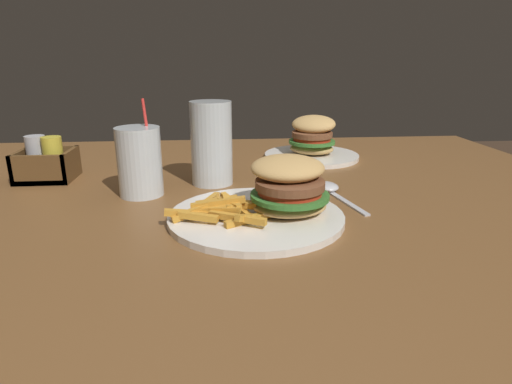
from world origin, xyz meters
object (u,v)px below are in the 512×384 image
object	(u,v)px
beer_glass	(212,145)
juice_glass	(140,164)
condiment_caddy	(46,163)
spoon	(328,188)
meal_plate_far	(312,144)
meal_plate_near	(271,200)

from	to	relation	value
beer_glass	juice_glass	xyz separation A→B (m)	(-0.12, -0.06, -0.02)
condiment_caddy	spoon	bearing A→B (deg)	-13.46
beer_glass	condiment_caddy	size ratio (longest dim) A/B	1.50
beer_glass	meal_plate_far	bearing A→B (deg)	40.02
juice_glass	meal_plate_far	size ratio (longest dim) A/B	0.74
meal_plate_near	condiment_caddy	distance (m)	0.48
spoon	meal_plate_far	distance (m)	0.27
spoon	meal_plate_far	size ratio (longest dim) A/B	0.75
beer_glass	spoon	bearing A→B (deg)	-18.88
meal_plate_near	condiment_caddy	xyz separation A→B (m)	(-0.41, 0.25, 0.00)
juice_glass	meal_plate_far	world-z (taller)	juice_glass
beer_glass	juice_glass	size ratio (longest dim) A/B	0.94
juice_glass	spoon	world-z (taller)	juice_glass
meal_plate_near	meal_plate_far	size ratio (longest dim) A/B	1.18
spoon	meal_plate_far	bearing A→B (deg)	-18.32
meal_plate_near	beer_glass	size ratio (longest dim) A/B	1.70
beer_glass	juice_glass	world-z (taller)	juice_glass
meal_plate_near	meal_plate_far	xyz separation A→B (m)	(0.15, 0.39, 0.00)
meal_plate_near	meal_plate_far	world-z (taller)	meal_plate_far
meal_plate_near	spoon	world-z (taller)	meal_plate_near
juice_glass	condiment_caddy	distance (m)	0.23
meal_plate_near	juice_glass	world-z (taller)	juice_glass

